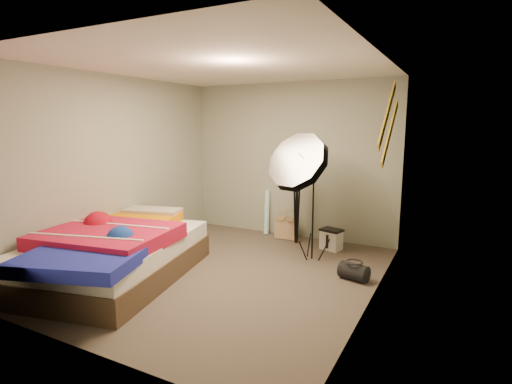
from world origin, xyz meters
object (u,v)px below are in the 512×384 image
Objects in this scene: camera_case at (331,240)px; bed at (114,251)px; duffel_bag at (354,272)px; photo_umbrella at (300,164)px; wrapping_roll at (267,212)px; camera_tripod at (297,200)px; tote_bag at (286,228)px.

bed is (-2.00, -2.28, 0.19)m from camera_case.
photo_umbrella is at bearing 167.86° from duffel_bag.
camera_tripod is at bearing -22.70° from wrapping_roll.
camera_tripod is (1.41, 2.36, 0.35)m from bed.
camera_tripod reaches higher than wrapping_roll.
tote_bag is 0.48× the size of wrapping_roll.
tote_bag is 0.14× the size of bed.
camera_case is at bearing 48.80° from bed.
bed is at bearing -115.25° from camera_case.
camera_case is at bearing -16.11° from tote_bag.
duffel_bag is at bearing -44.04° from camera_case.
tote_bag is 0.20× the size of photo_umbrella.
tote_bag is 0.56m from camera_tripod.
camera_case is 0.24× the size of camera_tripod.
tote_bag is 2.76m from bed.
camera_case is 0.11× the size of bed.
camera_case is 1.34m from photo_umbrella.
photo_umbrella reaches higher than tote_bag.
bed reaches higher than camera_case.
bed reaches higher than tote_bag.
photo_umbrella is (0.95, -0.94, 0.94)m from wrapping_roll.
duffel_bag is 0.13× the size of bed.
wrapping_roll is 2.30m from duffel_bag.
bed is at bearing -117.06° from tote_bag.
tote_bag is 1.25× the size of camera_case.
tote_bag is at bearing 150.07° from camera_tripod.
camera_tripod reaches higher than camera_case.
bed is 2.21× the size of camera_tripod.
camera_case is at bearing 134.17° from duffel_bag.
duffel_bag is (0.59, -1.03, -0.04)m from camera_case.
camera_tripod reaches higher than tote_bag.
bed is at bearing -106.20° from wrapping_roll.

